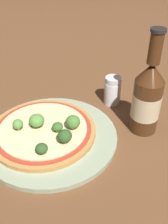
# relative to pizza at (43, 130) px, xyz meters

# --- Properties ---
(ground_plane) EXTENTS (3.00, 3.00, 0.00)m
(ground_plane) POSITION_rel_pizza_xyz_m (0.01, -0.01, -0.02)
(ground_plane) COLOR brown
(plate) EXTENTS (0.30, 0.30, 0.01)m
(plate) POSITION_rel_pizza_xyz_m (0.02, -0.00, -0.01)
(plate) COLOR #93A384
(plate) RESTS_ON ground_plane
(pizza) EXTENTS (0.24, 0.24, 0.01)m
(pizza) POSITION_rel_pizza_xyz_m (0.00, 0.00, 0.00)
(pizza) COLOR #B77F42
(pizza) RESTS_ON plate
(broccoli_floret_0) EXTENTS (0.03, 0.03, 0.03)m
(broccoli_floret_0) POSITION_rel_pizza_xyz_m (-0.01, -0.00, 0.03)
(broccoli_floret_0) COLOR #7A9E5B
(broccoli_floret_0) RESTS_ON pizza
(broccoli_floret_1) EXTENTS (0.02, 0.02, 0.03)m
(broccoli_floret_1) POSITION_rel_pizza_xyz_m (-0.05, -0.02, 0.02)
(broccoli_floret_1) COLOR #7A9E5B
(broccoli_floret_1) RESTS_ON pizza
(broccoli_floret_2) EXTENTS (0.02, 0.02, 0.02)m
(broccoli_floret_2) POSITION_rel_pizza_xyz_m (0.04, -0.00, 0.02)
(broccoli_floret_2) COLOR #7A9E5B
(broccoli_floret_2) RESTS_ON pizza
(broccoli_floret_3) EXTENTS (0.03, 0.03, 0.03)m
(broccoli_floret_3) POSITION_rel_pizza_xyz_m (0.07, 0.02, 0.02)
(broccoli_floret_3) COLOR #7A9E5B
(broccoli_floret_3) RESTS_ON pizza
(broccoli_floret_4) EXTENTS (0.03, 0.03, 0.02)m
(broccoli_floret_4) POSITION_rel_pizza_xyz_m (0.03, -0.07, 0.02)
(broccoli_floret_4) COLOR #7A9E5B
(broccoli_floret_4) RESTS_ON pizza
(broccoli_floret_5) EXTENTS (0.03, 0.03, 0.03)m
(broccoli_floret_5) POSITION_rel_pizza_xyz_m (0.06, -0.03, 0.03)
(broccoli_floret_5) COLOR #7A9E5B
(broccoli_floret_5) RESTS_ON pizza
(beer_bottle) EXTENTS (0.06, 0.06, 0.24)m
(beer_bottle) POSITION_rel_pizza_xyz_m (0.21, 0.09, 0.07)
(beer_bottle) COLOR #472814
(beer_bottle) RESTS_ON ground_plane
(pepper_shaker) EXTENTS (0.04, 0.04, 0.08)m
(pepper_shaker) POSITION_rel_pizza_xyz_m (0.12, 0.18, 0.02)
(pepper_shaker) COLOR silver
(pepper_shaker) RESTS_ON ground_plane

